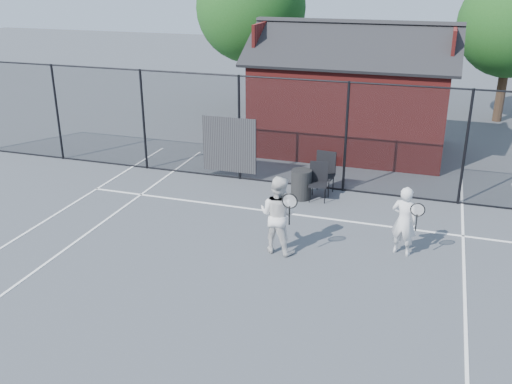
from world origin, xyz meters
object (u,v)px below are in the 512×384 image
(chair_left, at_px, (323,174))
(chair_right, at_px, (318,183))
(player_front, at_px, (404,221))
(player_back, at_px, (278,215))
(clubhouse, at_px, (352,101))
(waste_bin, at_px, (301,184))

(chair_left, xyz_separation_m, chair_right, (-0.04, -0.50, -0.06))
(player_front, distance_m, player_back, 2.65)
(player_front, xyz_separation_m, chair_left, (-2.31, 2.89, -0.21))
(player_front, bearing_deg, chair_right, 134.43)
(clubhouse, distance_m, player_back, 8.03)
(player_front, relative_size, chair_right, 1.55)
(player_front, distance_m, chair_right, 3.36)
(chair_right, bearing_deg, player_front, -54.08)
(player_back, distance_m, chair_right, 3.12)
(clubhouse, bearing_deg, player_back, -91.59)
(player_front, distance_m, waste_bin, 3.69)
(clubhouse, relative_size, waste_bin, 8.27)
(player_front, height_order, chair_left, player_front)
(player_front, relative_size, player_back, 0.89)
(player_back, bearing_deg, waste_bin, 94.39)
(clubhouse, relative_size, player_front, 4.28)
(chair_left, distance_m, waste_bin, 0.71)
(player_front, relative_size, chair_left, 1.37)
(chair_left, xyz_separation_m, waste_bin, (-0.48, -0.50, -0.16))
(chair_left, bearing_deg, player_back, -89.00)
(chair_left, relative_size, waste_bin, 1.41)
(waste_bin, bearing_deg, chair_right, 0.00)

